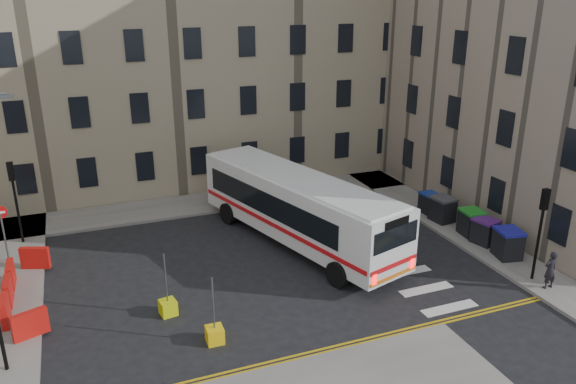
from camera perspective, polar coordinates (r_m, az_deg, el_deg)
ground at (r=26.26m, az=1.08°, el=-6.96°), size 120.00×120.00×0.00m
pavement_north at (r=32.59m, az=-14.62°, el=-1.94°), size 36.00×3.20×0.15m
pavement_east at (r=33.45m, az=12.83°, el=-1.21°), size 2.40×26.00×0.15m
terrace_north at (r=37.31m, az=-18.78°, el=13.97°), size 38.30×10.80×17.20m
corner_east at (r=38.66m, az=25.98°, el=14.72°), size 17.80×24.30×19.20m
traffic_light_east at (r=25.49m, az=24.36°, el=-2.64°), size 0.28×0.22×4.10m
traffic_light_nw at (r=29.69m, az=-26.07°, el=0.19°), size 0.28×0.22×4.10m
no_entry_north at (r=28.13m, az=-27.07°, el=-2.75°), size 0.60×0.08×3.00m
roadworks_barriers at (r=24.99m, az=-25.74°, el=-8.95°), size 1.66×6.26×1.00m
bus at (r=27.23m, az=0.99°, el=-1.40°), size 6.30×12.76×3.40m
wheelie_bin_a at (r=27.88m, az=21.44°, el=-4.87°), size 1.31×1.43×1.36m
wheelie_bin_b at (r=28.98m, az=19.37°, el=-3.77°), size 1.22×1.33×1.24m
wheelie_bin_c at (r=29.74m, az=18.13°, el=-2.95°), size 1.14×1.28×1.30m
wheelie_bin_d at (r=31.02m, az=15.43°, el=-1.68°), size 1.17×1.31×1.33m
wheelie_bin_e at (r=32.01m, az=14.17°, el=-1.07°), size 0.91×1.04×1.13m
pedestrian at (r=25.73m, az=25.09°, el=-7.17°), size 0.61×0.40×1.66m
bollard_yellow at (r=20.77m, az=-7.45°, el=-14.19°), size 0.61×0.61×0.60m
bollard_chevron at (r=22.60m, az=-12.08°, el=-11.40°), size 0.69×0.69×0.60m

